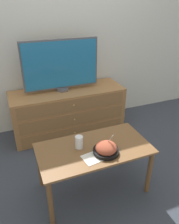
% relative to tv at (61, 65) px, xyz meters
% --- Properties ---
extents(ground_plane, '(12.00, 12.00, 0.00)m').
position_rel_tv_xyz_m(ground_plane, '(0.12, 0.25, -0.95)').
color(ground_plane, '#383D47').
extents(wall_back, '(12.00, 0.05, 2.60)m').
position_rel_tv_xyz_m(wall_back, '(0.12, 0.28, 0.35)').
color(wall_back, silver).
rests_on(wall_back, ground_plane).
extents(dresser, '(1.50, 0.53, 0.61)m').
position_rel_tv_xyz_m(dresser, '(0.06, -0.03, -0.64)').
color(dresser, '#9E6B3D').
rests_on(dresser, ground_plane).
extents(tv, '(0.97, 0.17, 0.65)m').
position_rel_tv_xyz_m(tv, '(0.00, 0.00, 0.00)').
color(tv, '#515156').
rests_on(tv, dresser).
extents(coffee_table, '(1.02, 0.54, 0.50)m').
position_rel_tv_xyz_m(coffee_table, '(-0.04, -1.16, -0.52)').
color(coffee_table, brown).
rests_on(coffee_table, ground_plane).
extents(takeout_bowl, '(0.23, 0.23, 0.18)m').
position_rel_tv_xyz_m(takeout_bowl, '(0.03, -1.27, -0.41)').
color(takeout_bowl, black).
rests_on(takeout_bowl, coffee_table).
extents(drink_cup, '(0.07, 0.07, 0.12)m').
position_rel_tv_xyz_m(drink_cup, '(-0.16, -1.12, -0.39)').
color(drink_cup, '#9E6638').
rests_on(drink_cup, coffee_table).
extents(napkin, '(0.17, 0.17, 0.00)m').
position_rel_tv_xyz_m(napkin, '(-0.11, -1.30, -0.44)').
color(napkin, silver).
rests_on(napkin, coffee_table).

